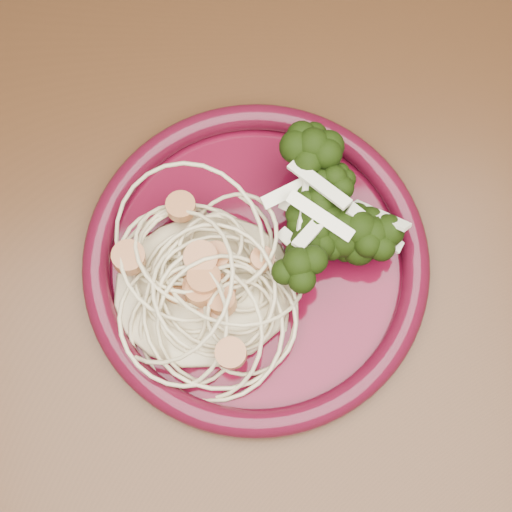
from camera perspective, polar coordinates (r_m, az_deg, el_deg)
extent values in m
plane|color=brown|center=(1.25, -0.96, -7.85)|extent=(3.50, 3.50, 0.00)
cube|color=#472814|center=(0.55, -2.18, 5.10)|extent=(1.20, 0.80, 0.04)
cylinder|color=#4B0819|center=(0.51, 0.00, -0.59)|extent=(0.30, 0.30, 0.01)
torus|color=#4B0819|center=(0.50, 0.00, -0.33)|extent=(0.31, 0.31, 0.02)
ellipsoid|color=#CDBE8D|center=(0.48, -4.21, -2.36)|extent=(0.16, 0.15, 0.03)
ellipsoid|color=black|center=(0.49, 5.09, 3.12)|extent=(0.12, 0.15, 0.05)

